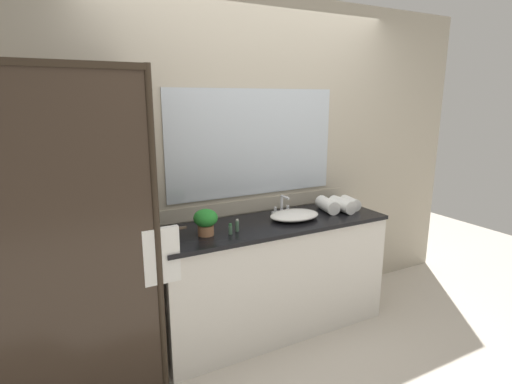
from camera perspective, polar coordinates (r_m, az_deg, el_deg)
ground_plane at (r=3.42m, az=2.35°, el=-18.83°), size 8.00×8.00×0.00m
wall_back_with_mirror at (r=3.24m, az=-0.52°, el=4.16°), size 4.40×0.06×2.60m
vanity_cabinet at (r=3.21m, az=2.33°, el=-11.92°), size 1.80×0.58×0.90m
shower_enclosure at (r=2.45m, az=-21.84°, el=-6.65°), size 1.20×0.59×2.00m
sink_basin at (r=3.11m, az=5.52°, el=-3.32°), size 0.40×0.29×0.06m
faucet at (r=3.25m, az=3.77°, el=-2.22°), size 0.17×0.13×0.15m
potted_plant at (r=2.74m, az=-7.22°, el=-4.05°), size 0.17×0.17×0.18m
amenity_bottle_shampoo at (r=2.76m, az=-3.69°, el=-5.35°), size 0.03×0.03×0.08m
amenity_bottle_conditioner at (r=2.82m, az=-2.71°, el=-4.81°), size 0.03×0.03×0.09m
rolled_towel_near_edge at (r=3.47m, az=13.30°, el=-1.55°), size 0.13×0.21×0.10m
rolled_towel_middle at (r=3.38m, az=12.22°, el=-1.80°), size 0.12×0.24×0.11m
rolled_towel_far_edge at (r=3.35m, az=10.18°, el=-1.85°), size 0.16×0.26×0.11m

